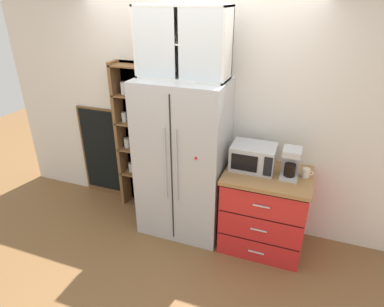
% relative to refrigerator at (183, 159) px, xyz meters
% --- Properties ---
extents(ground_plane, '(10.66, 10.66, 0.00)m').
position_rel_refrigerator_xyz_m(ground_plane, '(-0.00, -0.03, -0.89)').
color(ground_plane, brown).
extents(wall_back_cream, '(4.96, 0.10, 2.55)m').
position_rel_refrigerator_xyz_m(wall_back_cream, '(-0.00, 0.37, 0.39)').
color(wall_back_cream, silver).
rests_on(wall_back_cream, ground).
extents(refrigerator, '(0.93, 0.66, 1.77)m').
position_rel_refrigerator_xyz_m(refrigerator, '(0.00, 0.00, 0.00)').
color(refrigerator, '#B7BABF').
rests_on(refrigerator, ground).
extents(pantry_shelf_column, '(0.48, 0.24, 1.84)m').
position_rel_refrigerator_xyz_m(pantry_shelf_column, '(-0.72, 0.27, 0.06)').
color(pantry_shelf_column, brown).
rests_on(pantry_shelf_column, ground).
extents(counter_cabinet, '(0.86, 0.68, 0.89)m').
position_rel_refrigerator_xyz_m(counter_cabinet, '(0.92, -0.00, -0.44)').
color(counter_cabinet, red).
rests_on(counter_cabinet, ground).
extents(microwave, '(0.44, 0.33, 0.26)m').
position_rel_refrigerator_xyz_m(microwave, '(0.75, 0.05, 0.14)').
color(microwave, '#B7BABF').
rests_on(microwave, counter_cabinet).
extents(coffee_maker, '(0.17, 0.20, 0.31)m').
position_rel_refrigerator_xyz_m(coffee_maker, '(1.12, 0.01, 0.16)').
color(coffee_maker, '#B7B7BC').
rests_on(coffee_maker, counter_cabinet).
extents(mug_cream, '(0.11, 0.07, 0.09)m').
position_rel_refrigerator_xyz_m(mug_cream, '(1.27, 0.05, 0.05)').
color(mug_cream, silver).
rests_on(mug_cream, counter_cabinet).
extents(bottle_cobalt, '(0.07, 0.07, 0.25)m').
position_rel_refrigerator_xyz_m(bottle_cobalt, '(0.92, 0.03, 0.12)').
color(bottle_cobalt, navy).
rests_on(bottle_cobalt, counter_cabinet).
extents(upper_cabinet, '(0.89, 0.32, 0.66)m').
position_rel_refrigerator_xyz_m(upper_cabinet, '(-0.00, 0.05, 1.21)').
color(upper_cabinet, silver).
rests_on(upper_cabinet, refrigerator).
extents(chalkboard_menu, '(0.60, 0.04, 1.23)m').
position_rel_refrigerator_xyz_m(chalkboard_menu, '(-1.28, 0.30, -0.26)').
color(chalkboard_menu, brown).
rests_on(chalkboard_menu, ground).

